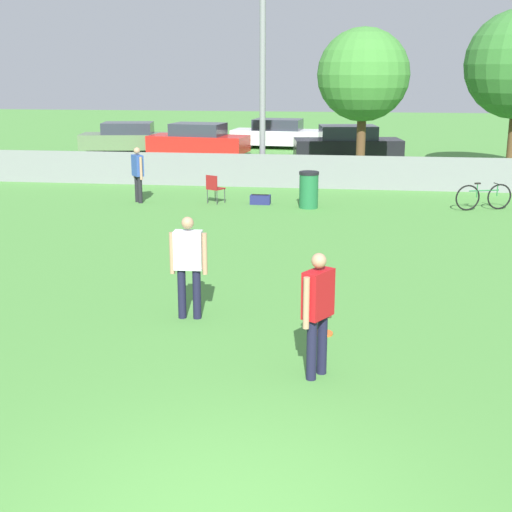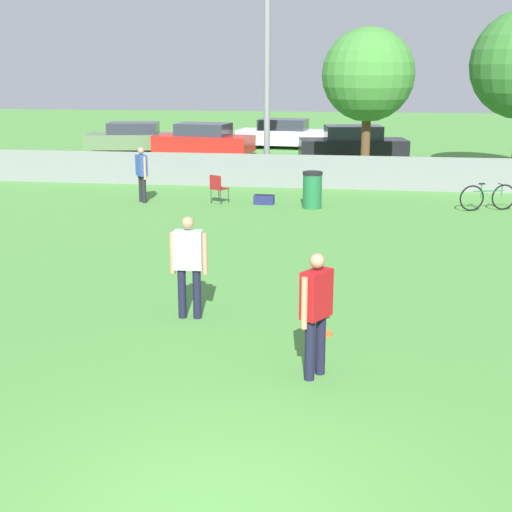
{
  "view_description": "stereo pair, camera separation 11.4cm",
  "coord_description": "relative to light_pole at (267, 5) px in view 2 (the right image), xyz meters",
  "views": [
    {
      "loc": [
        1.07,
        -5.27,
        3.86
      ],
      "look_at": [
        -0.38,
        5.21,
        1.05
      ],
      "focal_mm": 50.0,
      "sensor_mm": 36.0,
      "label": 1
    },
    {
      "loc": [
        1.18,
        -5.25,
        3.86
      ],
      "look_at": [
        -0.38,
        5.21,
        1.05
      ],
      "focal_mm": 50.0,
      "sensor_mm": 36.0,
      "label": 2
    }
  ],
  "objects": [
    {
      "name": "parked_car_red",
      "position": [
        -3.85,
        7.43,
        -5.09
      ],
      "size": [
        4.54,
        2.39,
        1.46
      ],
      "rotation": [
        0.0,
        0.0,
        -0.14
      ],
      "color": "black",
      "rests_on": "ground_plane"
    },
    {
      "name": "trash_bin",
      "position": [
        1.84,
        -4.05,
        -5.28
      ],
      "size": [
        0.56,
        0.56,
        1.03
      ],
      "color": "#1E6638",
      "rests_on": "ground_plane"
    },
    {
      "name": "fence_backline",
      "position": [
        2.02,
        -0.68,
        -5.25
      ],
      "size": [
        27.54,
        0.07,
        1.21
      ],
      "color": "gray",
      "rests_on": "ground_plane"
    },
    {
      "name": "player_receiver_white",
      "position": [
        0.58,
        -13.5,
        -4.85
      ],
      "size": [
        0.59,
        0.24,
        1.64
      ],
      "rotation": [
        0.0,
        0.0,
        0.04
      ],
      "color": "#191933",
      "rests_on": "ground_plane"
    },
    {
      "name": "light_pole",
      "position": [
        0.0,
        0.0,
        0.0
      ],
      "size": [
        0.9,
        0.36,
        10.03
      ],
      "color": "gray",
      "rests_on": "ground_plane"
    },
    {
      "name": "gear_bag_sideline",
      "position": [
        0.42,
        -3.67,
        -5.67
      ],
      "size": [
        0.58,
        0.32,
        0.29
      ],
      "color": "navy",
      "rests_on": "ground_plane"
    },
    {
      "name": "frisbee_disc",
      "position": [
        2.71,
        -13.92,
        -5.79
      ],
      "size": [
        0.3,
        0.3,
        0.03
      ],
      "color": "#E5591E",
      "rests_on": "ground_plane"
    },
    {
      "name": "spectator_in_blue",
      "position": [
        -3.17,
        -3.9,
        -4.87
      ],
      "size": [
        0.43,
        0.46,
        1.62
      ],
      "rotation": [
        0.0,
        0.0,
        2.27
      ],
      "color": "black",
      "rests_on": "ground_plane"
    },
    {
      "name": "parked_car_white",
      "position": [
        -0.69,
        11.24,
        -5.11
      ],
      "size": [
        4.56,
        2.2,
        1.41
      ],
      "rotation": [
        0.0,
        0.0,
        -0.09
      ],
      "color": "black",
      "rests_on": "ground_plane"
    },
    {
      "name": "folding_chair_sideline",
      "position": [
        -0.93,
        -3.77,
        -5.31
      ],
      "size": [
        0.55,
        0.55,
        0.84
      ],
      "rotation": [
        0.0,
        0.0,
        2.65
      ],
      "color": "#333338",
      "rests_on": "ground_plane"
    },
    {
      "name": "player_thrower_red",
      "position": [
        2.7,
        -15.44,
        -4.85
      ],
      "size": [
        0.41,
        0.52,
        1.64
      ],
      "rotation": [
        0.0,
        0.0,
        1.03
      ],
      "color": "#191933",
      "rests_on": "ground_plane"
    },
    {
      "name": "bicycle_sideline",
      "position": [
        6.69,
        -3.69,
        -5.43
      ],
      "size": [
        1.6,
        0.63,
        0.77
      ],
      "rotation": [
        0.0,
        0.0,
        0.32
      ],
      "color": "black",
      "rests_on": "ground_plane"
    },
    {
      "name": "tree_near_pole",
      "position": [
        3.3,
        1.9,
        -2.2
      ],
      "size": [
        3.22,
        3.22,
        5.23
      ],
      "color": "brown",
      "rests_on": "ground_plane"
    },
    {
      "name": "parked_car_dark",
      "position": [
        2.79,
        6.44,
        -5.08
      ],
      "size": [
        4.68,
        2.48,
        1.51
      ],
      "rotation": [
        0.0,
        0.0,
        0.16
      ],
      "color": "black",
      "rests_on": "ground_plane"
    },
    {
      "name": "parked_car_olive",
      "position": [
        -7.35,
        8.25,
        -5.11
      ],
      "size": [
        4.56,
        2.49,
        1.4
      ],
      "rotation": [
        0.0,
        0.0,
        0.16
      ],
      "color": "black",
      "rests_on": "ground_plane"
    }
  ]
}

